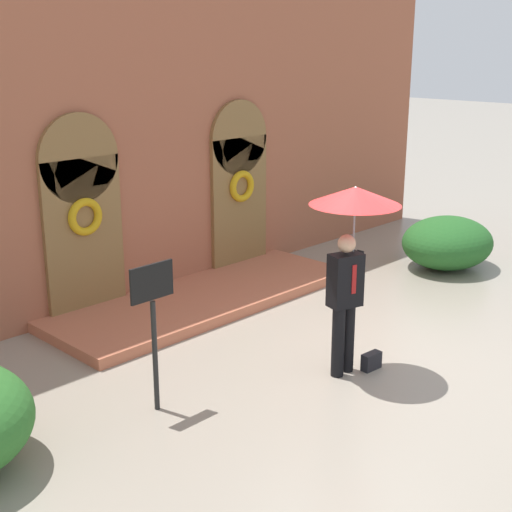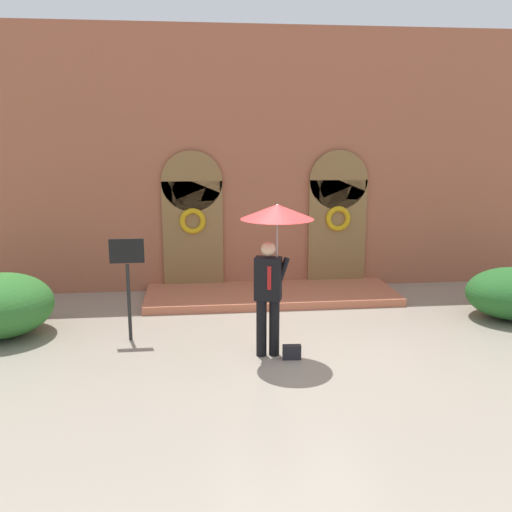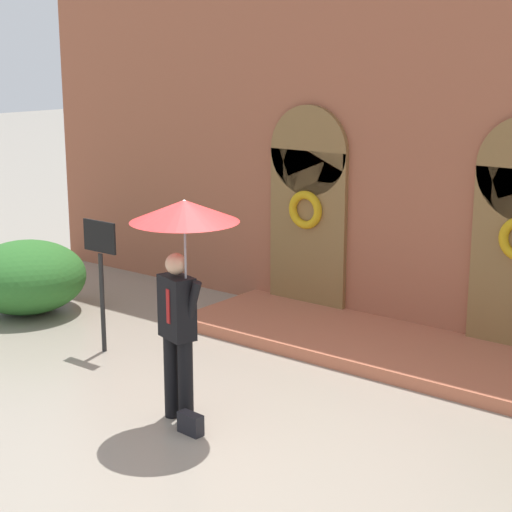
{
  "view_description": "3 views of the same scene",
  "coord_description": "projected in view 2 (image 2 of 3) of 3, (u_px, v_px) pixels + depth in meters",
  "views": [
    {
      "loc": [
        -7.07,
        -4.98,
        3.99
      ],
      "look_at": [
        -0.55,
        1.39,
        1.25
      ],
      "focal_mm": 50.0,
      "sensor_mm": 36.0,
      "label": 1
    },
    {
      "loc": [
        -1.61,
        -8.36,
        3.36
      ],
      "look_at": [
        -0.52,
        1.23,
        1.31
      ],
      "focal_mm": 40.0,
      "sensor_mm": 36.0,
      "label": 2
    },
    {
      "loc": [
        5.33,
        -6.16,
        3.8
      ],
      "look_at": [
        -0.53,
        1.31,
        1.51
      ],
      "focal_mm": 60.0,
      "sensor_mm": 36.0,
      "label": 3
    }
  ],
  "objects": [
    {
      "name": "ground_plane",
      "position": [
        298.0,
        352.0,
        9.0
      ],
      "size": [
        80.0,
        80.0,
        0.0
      ],
      "primitive_type": "plane",
      "color": "gray"
    },
    {
      "name": "shrub_left",
      "position": [
        1.0,
        305.0,
        9.67
      ],
      "size": [
        1.73,
        1.75,
        1.07
      ],
      "primitive_type": "ellipsoid",
      "color": "#2D6B28",
      "rests_on": "ground"
    },
    {
      "name": "building_facade",
      "position": [
        265.0,
        167.0,
        12.48
      ],
      "size": [
        14.0,
        2.3,
        5.6
      ],
      "color": "#9E563D",
      "rests_on": "ground"
    },
    {
      "name": "handbag",
      "position": [
        292.0,
        352.0,
        8.71
      ],
      "size": [
        0.29,
        0.14,
        0.22
      ],
      "primitive_type": "cube",
      "rotation": [
        0.0,
        0.0,
        -0.08
      ],
      "color": "black",
      "rests_on": "ground"
    },
    {
      "name": "sign_post",
      "position": [
        128.0,
        272.0,
        9.32
      ],
      "size": [
        0.56,
        0.06,
        1.72
      ],
      "color": "black",
      "rests_on": "ground"
    },
    {
      "name": "person_with_umbrella",
      "position": [
        275.0,
        234.0,
        8.51
      ],
      "size": [
        1.1,
        1.1,
        2.36
      ],
      "color": "black",
      "rests_on": "ground"
    }
  ]
}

